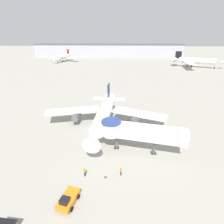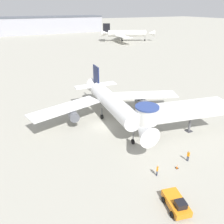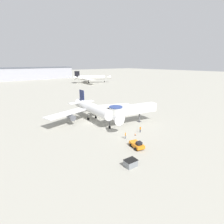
{
  "view_description": "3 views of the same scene",
  "coord_description": "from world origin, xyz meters",
  "px_view_note": "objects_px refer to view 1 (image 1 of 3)",
  "views": [
    {
      "loc": [
        6.94,
        -39.31,
        22.33
      ],
      "look_at": [
        4.95,
        -1.15,
        5.62
      ],
      "focal_mm": 28.0,
      "sensor_mm": 36.0,
      "label": 1
    },
    {
      "loc": [
        -15.26,
        -34.69,
        21.48
      ],
      "look_at": [
        1.04,
        -2.26,
        3.88
      ],
      "focal_mm": 35.0,
      "sensor_mm": 36.0,
      "label": 2
    },
    {
      "loc": [
        -27.99,
        -47.16,
        19.3
      ],
      "look_at": [
        5.85,
        -4.6,
        3.8
      ],
      "focal_mm": 28.0,
      "sensor_mm": 36.0,
      "label": 3
    }
  ],
  "objects_px": {
    "jet_bridge": "(136,131)",
    "ground_crew_wing_walker": "(121,171)",
    "pushback_tug_orange": "(68,199)",
    "ground_crew_marshaller": "(85,171)",
    "traffic_cone_starboard_wing": "(156,134)",
    "traffic_cone_near_nose": "(106,176)",
    "background_jet_red_tail": "(63,57)",
    "main_airplane": "(104,114)",
    "background_jet_black_tail": "(196,61)"
  },
  "relations": [
    {
      "from": "traffic_cone_near_nose",
      "to": "background_jet_red_tail",
      "type": "relative_size",
      "value": 0.02
    },
    {
      "from": "jet_bridge",
      "to": "ground_crew_marshaller",
      "type": "relative_size",
      "value": 9.45
    },
    {
      "from": "jet_bridge",
      "to": "traffic_cone_starboard_wing",
      "type": "distance_m",
      "value": 9.65
    },
    {
      "from": "ground_crew_wing_walker",
      "to": "background_jet_red_tail",
      "type": "bearing_deg",
      "value": 177.46
    },
    {
      "from": "main_airplane",
      "to": "background_jet_black_tail",
      "type": "relative_size",
      "value": 0.9
    },
    {
      "from": "pushback_tug_orange",
      "to": "background_jet_red_tail",
      "type": "height_order",
      "value": "background_jet_red_tail"
    },
    {
      "from": "pushback_tug_orange",
      "to": "ground_crew_marshaller",
      "type": "height_order",
      "value": "pushback_tug_orange"
    },
    {
      "from": "jet_bridge",
      "to": "traffic_cone_starboard_wing",
      "type": "xyz_separation_m",
      "value": [
        5.53,
        6.59,
        -4.36
      ]
    },
    {
      "from": "main_airplane",
      "to": "pushback_tug_orange",
      "type": "relative_size",
      "value": 7.73
    },
    {
      "from": "traffic_cone_starboard_wing",
      "to": "background_jet_black_tail",
      "type": "relative_size",
      "value": 0.02
    },
    {
      "from": "main_airplane",
      "to": "traffic_cone_near_nose",
      "type": "relative_size",
      "value": 49.12
    },
    {
      "from": "traffic_cone_starboard_wing",
      "to": "ground_crew_wing_walker",
      "type": "xyz_separation_m",
      "value": [
        -8.51,
        -13.94,
        0.77
      ]
    },
    {
      "from": "background_jet_black_tail",
      "to": "pushback_tug_orange",
      "type": "bearing_deg",
      "value": 177.13
    },
    {
      "from": "jet_bridge",
      "to": "background_jet_black_tail",
      "type": "distance_m",
      "value": 121.79
    },
    {
      "from": "pushback_tug_orange",
      "to": "background_jet_black_tail",
      "type": "distance_m",
      "value": 138.5
    },
    {
      "from": "traffic_cone_near_nose",
      "to": "background_jet_black_tail",
      "type": "height_order",
      "value": "background_jet_black_tail"
    },
    {
      "from": "main_airplane",
      "to": "ground_crew_marshaller",
      "type": "xyz_separation_m",
      "value": [
        -1.73,
        -17.77,
        -2.94
      ]
    },
    {
      "from": "main_airplane",
      "to": "ground_crew_wing_walker",
      "type": "xyz_separation_m",
      "value": [
        4.48,
        -17.27,
        -2.92
      ]
    },
    {
      "from": "main_airplane",
      "to": "pushback_tug_orange",
      "type": "height_order",
      "value": "main_airplane"
    },
    {
      "from": "ground_crew_marshaller",
      "to": "background_jet_black_tail",
      "type": "distance_m",
      "value": 133.01
    },
    {
      "from": "jet_bridge",
      "to": "background_jet_red_tail",
      "type": "height_order",
      "value": "background_jet_red_tail"
    },
    {
      "from": "pushback_tug_orange",
      "to": "traffic_cone_near_nose",
      "type": "bearing_deg",
      "value": 60.44
    },
    {
      "from": "main_airplane",
      "to": "ground_crew_wing_walker",
      "type": "height_order",
      "value": "main_airplane"
    },
    {
      "from": "traffic_cone_starboard_wing",
      "to": "ground_crew_wing_walker",
      "type": "distance_m",
      "value": 16.35
    },
    {
      "from": "traffic_cone_starboard_wing",
      "to": "ground_crew_marshaller",
      "type": "bearing_deg",
      "value": -135.57
    },
    {
      "from": "jet_bridge",
      "to": "background_jet_black_tail",
      "type": "height_order",
      "value": "background_jet_black_tail"
    },
    {
      "from": "traffic_cone_near_nose",
      "to": "ground_crew_wing_walker",
      "type": "relative_size",
      "value": 0.37
    },
    {
      "from": "traffic_cone_starboard_wing",
      "to": "ground_crew_wing_walker",
      "type": "bearing_deg",
      "value": -121.41
    },
    {
      "from": "ground_crew_marshaller",
      "to": "ground_crew_wing_walker",
      "type": "height_order",
      "value": "ground_crew_wing_walker"
    },
    {
      "from": "jet_bridge",
      "to": "traffic_cone_starboard_wing",
      "type": "bearing_deg",
      "value": 61.32
    },
    {
      "from": "traffic_cone_starboard_wing",
      "to": "traffic_cone_near_nose",
      "type": "height_order",
      "value": "traffic_cone_near_nose"
    },
    {
      "from": "jet_bridge",
      "to": "ground_crew_wing_walker",
      "type": "bearing_deg",
      "value": -100.76
    },
    {
      "from": "ground_crew_marshaller",
      "to": "background_jet_red_tail",
      "type": "distance_m",
      "value": 151.17
    },
    {
      "from": "background_jet_red_tail",
      "to": "background_jet_black_tail",
      "type": "xyz_separation_m",
      "value": [
        110.66,
        -25.86,
        0.37
      ]
    },
    {
      "from": "ground_crew_wing_walker",
      "to": "background_jet_black_tail",
      "type": "bearing_deg",
      "value": 130.89
    },
    {
      "from": "ground_crew_wing_walker",
      "to": "background_jet_black_tail",
      "type": "distance_m",
      "value": 129.76
    },
    {
      "from": "traffic_cone_near_nose",
      "to": "background_jet_red_tail",
      "type": "bearing_deg",
      "value": 109.87
    },
    {
      "from": "ground_crew_marshaller",
      "to": "traffic_cone_starboard_wing",
      "type": "bearing_deg",
      "value": 6.88
    },
    {
      "from": "jet_bridge",
      "to": "traffic_cone_starboard_wing",
      "type": "relative_size",
      "value": 27.8
    },
    {
      "from": "traffic_cone_near_nose",
      "to": "background_jet_black_tail",
      "type": "relative_size",
      "value": 0.02
    },
    {
      "from": "main_airplane",
      "to": "ground_crew_marshaller",
      "type": "relative_size",
      "value": 18.29
    },
    {
      "from": "traffic_cone_starboard_wing",
      "to": "background_jet_red_tail",
      "type": "relative_size",
      "value": 0.02
    },
    {
      "from": "pushback_tug_orange",
      "to": "ground_crew_marshaller",
      "type": "distance_m",
      "value": 5.65
    },
    {
      "from": "jet_bridge",
      "to": "traffic_cone_starboard_wing",
      "type": "height_order",
      "value": "jet_bridge"
    },
    {
      "from": "ground_crew_wing_walker",
      "to": "background_jet_black_tail",
      "type": "relative_size",
      "value": 0.05
    },
    {
      "from": "ground_crew_marshaller",
      "to": "pushback_tug_orange",
      "type": "bearing_deg",
      "value": -141.68
    },
    {
      "from": "traffic_cone_near_nose",
      "to": "ground_crew_wing_walker",
      "type": "xyz_separation_m",
      "value": [
        2.63,
        0.6,
        0.74
      ]
    },
    {
      "from": "main_airplane",
      "to": "traffic_cone_near_nose",
      "type": "xyz_separation_m",
      "value": [
        1.85,
        -17.87,
        -3.66
      ]
    },
    {
      "from": "traffic_cone_near_nose",
      "to": "ground_crew_marshaller",
      "type": "distance_m",
      "value": 3.65
    },
    {
      "from": "traffic_cone_near_nose",
      "to": "background_jet_black_tail",
      "type": "xyz_separation_m",
      "value": [
        58.87,
        117.47,
        4.63
      ]
    }
  ]
}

